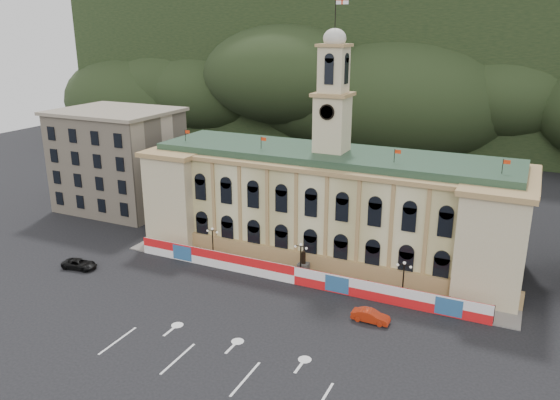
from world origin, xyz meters
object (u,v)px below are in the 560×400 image
at_px(lamp_center, 301,257).
at_px(black_suv, 80,264).
at_px(statue, 303,267).
at_px(red_sedan, 371,316).

bearing_deg(lamp_center, black_suv, -160.33).
height_order(statue, red_sedan, statue).
bearing_deg(black_suv, lamp_center, -79.41).
relative_size(lamp_center, black_suv, 0.97).
distance_m(statue, red_sedan, 14.54).
bearing_deg(statue, red_sedan, -34.41).
xyz_separation_m(statue, lamp_center, (0.00, -1.00, 1.89)).
height_order(statue, black_suv, statue).
bearing_deg(red_sedan, lamp_center, 59.12).
bearing_deg(red_sedan, black_suv, 94.81).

